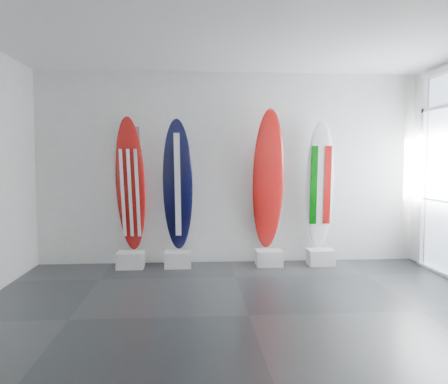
{
  "coord_description": "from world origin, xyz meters",
  "views": [
    {
      "loc": [
        -0.57,
        -4.5,
        1.61
      ],
      "look_at": [
        -0.17,
        1.4,
        1.2
      ],
      "focal_mm": 35.53,
      "sensor_mm": 36.0,
      "label": 1
    }
  ],
  "objects": [
    {
      "name": "floor",
      "position": [
        0.0,
        0.0,
        0.0
      ],
      "size": [
        6.0,
        6.0,
        0.0
      ],
      "primitive_type": "plane",
      "color": "black",
      "rests_on": "ground"
    },
    {
      "name": "ceiling",
      "position": [
        0.0,
        0.0,
        3.0
      ],
      "size": [
        6.0,
        6.0,
        0.0
      ],
      "primitive_type": "plane",
      "rotation": [
        3.14,
        0.0,
        0.0
      ],
      "color": "white",
      "rests_on": "wall_back"
    },
    {
      "name": "wall_back",
      "position": [
        0.0,
        2.5,
        1.5
      ],
      "size": [
        6.0,
        0.0,
        6.0
      ],
      "primitive_type": "plane",
      "rotation": [
        1.57,
        0.0,
        0.0
      ],
      "color": "silver",
      "rests_on": "ground"
    },
    {
      "name": "wall_front",
      "position": [
        0.0,
        -2.5,
        1.5
      ],
      "size": [
        6.0,
        0.0,
        6.0
      ],
      "primitive_type": "plane",
      "rotation": [
        -1.57,
        0.0,
        0.0
      ],
      "color": "silver",
      "rests_on": "ground"
    },
    {
      "name": "display_block_usa",
      "position": [
        -1.53,
        2.18,
        0.12
      ],
      "size": [
        0.4,
        0.3,
        0.24
      ],
      "primitive_type": "cube",
      "color": "white",
      "rests_on": "floor"
    },
    {
      "name": "surfboard_usa",
      "position": [
        -1.53,
        2.28,
        1.26
      ],
      "size": [
        0.52,
        0.4,
        2.04
      ],
      "primitive_type": "ellipsoid",
      "rotation": [
        0.11,
        0.0,
        -0.21
      ],
      "color": "#99100E",
      "rests_on": "display_block_usa"
    },
    {
      "name": "display_block_navy",
      "position": [
        -0.81,
        2.18,
        0.12
      ],
      "size": [
        0.4,
        0.3,
        0.24
      ],
      "primitive_type": "cube",
      "color": "white",
      "rests_on": "floor"
    },
    {
      "name": "surfboard_navy",
      "position": [
        -0.81,
        2.28,
        1.24
      ],
      "size": [
        0.48,
        0.35,
        2.01
      ],
      "primitive_type": "ellipsoid",
      "rotation": [
        0.11,
        0.0,
        -0.09
      ],
      "color": "black",
      "rests_on": "display_block_navy"
    },
    {
      "name": "display_block_swiss",
      "position": [
        0.58,
        2.18,
        0.12
      ],
      "size": [
        0.4,
        0.3,
        0.24
      ],
      "primitive_type": "cube",
      "color": "white",
      "rests_on": "floor"
    },
    {
      "name": "surfboard_swiss",
      "position": [
        0.58,
        2.28,
        1.32
      ],
      "size": [
        0.51,
        0.36,
        2.18
      ],
      "primitive_type": "ellipsoid",
      "rotation": [
        0.12,
        0.0,
        0.05
      ],
      "color": "#99100E",
      "rests_on": "display_block_swiss"
    },
    {
      "name": "display_block_italy",
      "position": [
        1.4,
        2.18,
        0.12
      ],
      "size": [
        0.4,
        0.3,
        0.24
      ],
      "primitive_type": "cube",
      "color": "white",
      "rests_on": "floor"
    },
    {
      "name": "surfboard_italy",
      "position": [
        1.4,
        2.28,
        1.24
      ],
      "size": [
        0.45,
        0.19,
        2.0
      ],
      "primitive_type": "ellipsoid",
      "rotation": [
        0.06,
        0.0,
        0.0
      ],
      "color": "white",
      "rests_on": "display_block_italy"
    },
    {
      "name": "wall_outlet",
      "position": [
        -2.45,
        2.48,
        0.35
      ],
      "size": [
        0.09,
        0.02,
        0.13
      ],
      "primitive_type": "cube",
      "color": "silver",
      "rests_on": "wall_back"
    },
    {
      "name": "glass_door",
      "position": [
        2.97,
        1.55,
        1.43
      ],
      "size": [
        0.12,
        1.16,
        2.85
      ],
      "primitive_type": null,
      "color": "white",
      "rests_on": "floor"
    }
  ]
}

